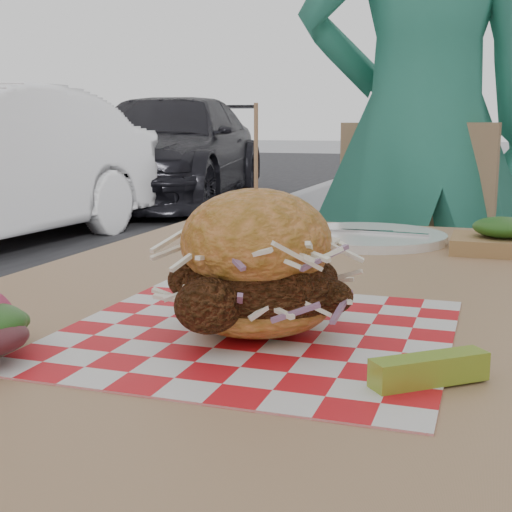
# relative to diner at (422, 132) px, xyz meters

# --- Properties ---
(diner) EXTENTS (0.79, 0.64, 1.85)m
(diner) POSITION_rel_diner_xyz_m (0.00, 0.00, 0.00)
(diner) COLOR #2E866E
(diner) RESTS_ON ground
(car_dark) EXTENTS (2.46, 4.62, 1.28)m
(car_dark) POSITION_rel_diner_xyz_m (-3.59, 5.94, -0.29)
(car_dark) COLOR black
(car_dark) RESTS_ON ground
(patio_table) EXTENTS (0.80, 1.20, 0.75)m
(patio_table) POSITION_rel_diner_xyz_m (-0.01, -1.18, -0.25)
(patio_table) COLOR #A67B5C
(patio_table) RESTS_ON ground
(patio_chair) EXTENTS (0.48, 0.49, 0.95)m
(patio_chair) POSITION_rel_diner_xyz_m (0.01, -0.13, -0.37)
(patio_chair) COLOR #A67B5C
(patio_chair) RESTS_ON ground
(paper_liner) EXTENTS (0.36, 0.36, 0.00)m
(paper_liner) POSITION_rel_diner_xyz_m (-0.01, -1.37, -0.18)
(paper_liner) COLOR red
(paper_liner) RESTS_ON patio_table
(sandwich) EXTENTS (0.19, 0.19, 0.21)m
(sandwich) POSITION_rel_diner_xyz_m (-0.01, -1.37, -0.11)
(sandwich) COLOR #D07E3A
(sandwich) RESTS_ON paper_liner
(pickle_spear) EXTENTS (0.09, 0.08, 0.02)m
(pickle_spear) POSITION_rel_diner_xyz_m (0.16, -1.46, -0.16)
(pickle_spear) COLOR #8CA730
(pickle_spear) RESTS_ON paper_liner
(place_setting) EXTENTS (0.27, 0.27, 0.02)m
(place_setting) POSITION_rel_diner_xyz_m (-0.01, -0.79, -0.17)
(place_setting) COLOR white
(place_setting) RESTS_ON patio_table
(kraft_tray) EXTENTS (0.15, 0.12, 0.06)m
(kraft_tray) POSITION_rel_diner_xyz_m (0.21, -0.84, -0.15)
(kraft_tray) COLOR #9B7546
(kraft_tray) RESTS_ON patio_table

